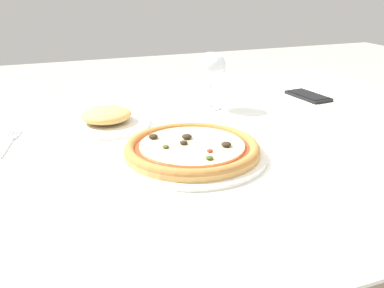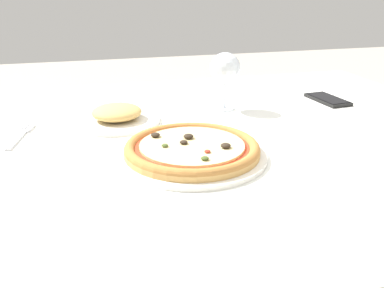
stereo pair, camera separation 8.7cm
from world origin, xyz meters
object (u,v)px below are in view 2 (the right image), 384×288
at_px(side_plate, 117,116).
at_px(fork, 21,135).
at_px(wine_glass_far_left, 225,69).
at_px(cell_phone, 328,99).
at_px(dining_table, 230,160).
at_px(pizza_plate, 192,150).

bearing_deg(side_plate, fork, -169.25).
relative_size(fork, side_plate, 0.78).
xyz_separation_m(fork, wine_glass_far_left, (0.53, 0.09, 0.11)).
bearing_deg(cell_phone, wine_glass_far_left, 179.62).
bearing_deg(dining_table, fork, 168.68).
bearing_deg(cell_phone, side_plate, -176.03).
distance_m(pizza_plate, wine_glass_far_left, 0.37).
height_order(fork, wine_glass_far_left, wine_glass_far_left).
distance_m(pizza_plate, fork, 0.42).
distance_m(pizza_plate, cell_phone, 0.59).
bearing_deg(side_plate, wine_glass_far_left, 8.62).
xyz_separation_m(fork, cell_phone, (0.86, 0.09, 0.00)).
relative_size(pizza_plate, side_plate, 1.42).
distance_m(fork, cell_phone, 0.86).
relative_size(dining_table, side_plate, 6.14).
relative_size(wine_glass_far_left, cell_phone, 1.06).
height_order(fork, cell_phone, cell_phone).
bearing_deg(cell_phone, fork, -174.20).
height_order(pizza_plate, wine_glass_far_left, wine_glass_far_left).
bearing_deg(fork, dining_table, -11.32).
distance_m(dining_table, pizza_plate, 0.20).
xyz_separation_m(dining_table, fork, (-0.49, 0.10, 0.08)).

